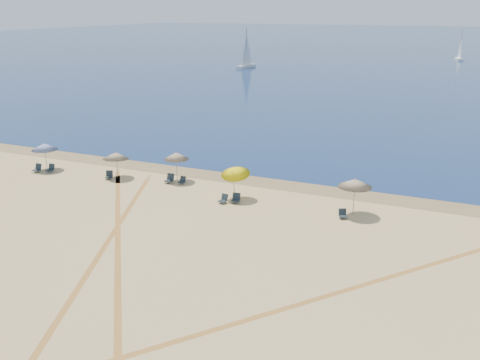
# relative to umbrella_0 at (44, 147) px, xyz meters

# --- Properties ---
(ground) EXTENTS (160.00, 160.00, 0.00)m
(ground) POSITION_rel_umbrella_0_xyz_m (18.23, -19.67, -2.06)
(ground) COLOR tan
(ground) RESTS_ON ground
(ocean) EXTENTS (500.00, 500.00, 0.00)m
(ocean) POSITION_rel_umbrella_0_xyz_m (18.23, 205.33, -2.05)
(ocean) COLOR #0C2151
(ocean) RESTS_ON ground
(wet_sand) EXTENTS (500.00, 500.00, 0.00)m
(wet_sand) POSITION_rel_umbrella_0_xyz_m (18.23, 4.33, -2.06)
(wet_sand) COLOR olive
(wet_sand) RESTS_ON ground
(umbrella_0) EXTENTS (2.22, 2.22, 2.40)m
(umbrella_0) POSITION_rel_umbrella_0_xyz_m (0.00, 0.00, 0.00)
(umbrella_0) COLOR gray
(umbrella_0) RESTS_ON ground
(umbrella_1) EXTENTS (2.14, 2.17, 2.23)m
(umbrella_1) POSITION_rel_umbrella_0_xyz_m (6.99, 0.58, -0.18)
(umbrella_1) COLOR gray
(umbrella_1) RESTS_ON ground
(umbrella_2) EXTENTS (2.03, 2.03, 2.45)m
(umbrella_2) POSITION_rel_umbrella_0_xyz_m (12.02, 1.76, 0.05)
(umbrella_2) COLOR gray
(umbrella_2) RESTS_ON ground
(umbrella_3) EXTENTS (2.15, 2.22, 2.70)m
(umbrella_3) POSITION_rel_umbrella_0_xyz_m (18.08, -0.23, 0.09)
(umbrella_3) COLOR gray
(umbrella_3) RESTS_ON ground
(umbrella_4) EXTENTS (2.31, 2.31, 2.60)m
(umbrella_4) POSITION_rel_umbrella_0_xyz_m (26.74, 0.12, 0.20)
(umbrella_4) COLOR gray
(umbrella_4) RESTS_ON ground
(chair_0) EXTENTS (0.60, 0.70, 0.71)m
(chair_0) POSITION_rel_umbrella_0_xyz_m (-0.22, -0.89, -1.75)
(chair_0) COLOR black
(chair_0) RESTS_ON ground
(chair_1) EXTENTS (0.58, 0.68, 0.70)m
(chair_1) POSITION_rel_umbrella_0_xyz_m (0.83, -0.45, -1.75)
(chair_1) COLOR black
(chair_1) RESTS_ON ground
(chair_2) EXTENTS (0.77, 0.82, 0.67)m
(chair_2) POSITION_rel_umbrella_0_xyz_m (6.61, -0.01, -1.77)
(chair_2) COLOR black
(chair_2) RESTS_ON ground
(chair_3) EXTENTS (0.63, 0.73, 0.73)m
(chair_3) POSITION_rel_umbrella_0_xyz_m (11.73, 1.08, -1.74)
(chair_3) COLOR black
(chair_3) RESTS_ON ground
(chair_4) EXTENTS (0.50, 0.58, 0.59)m
(chair_4) POSITION_rel_umbrella_0_xyz_m (12.76, 1.28, -1.80)
(chair_4) COLOR black
(chair_4) RESTS_ON ground
(chair_5) EXTENTS (0.65, 0.72, 0.65)m
(chair_5) POSITION_rel_umbrella_0_xyz_m (17.67, -1.37, -1.78)
(chair_5) COLOR black
(chair_5) RESTS_ON ground
(chair_6) EXTENTS (0.68, 0.76, 0.69)m
(chair_6) POSITION_rel_umbrella_0_xyz_m (18.47, -0.97, -1.76)
(chair_6) COLOR black
(chair_6) RESTS_ON ground
(chair_7) EXTENTS (0.71, 0.76, 0.62)m
(chair_7) POSITION_rel_umbrella_0_xyz_m (26.24, -0.82, -1.79)
(chair_7) COLOR black
(chair_7) RESTS_ON ground
(sailboat_0) EXTENTS (2.60, 6.22, 9.00)m
(sailboat_0) POSITION_rel_umbrella_0_xyz_m (-15.16, 81.90, 0.66)
(sailboat_0) COLOR white
(sailboat_0) RESTS_ON ocean
(sailboat_2) EXTENTS (2.48, 5.33, 7.70)m
(sailboat_2) POSITION_rel_umbrella_0_xyz_m (30.06, 121.71, 0.27)
(sailboat_2) COLOR white
(sailboat_2) RESTS_ON ocean
(tire_tracks) EXTENTS (53.45, 42.38, 0.00)m
(tire_tracks) POSITION_rel_umbrella_0_xyz_m (18.67, -10.61, -2.06)
(tire_tracks) COLOR tan
(tire_tracks) RESTS_ON ground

